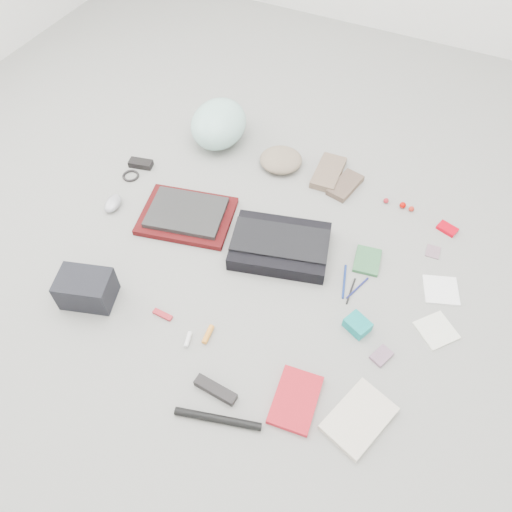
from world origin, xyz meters
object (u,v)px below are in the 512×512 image
at_px(camera_bag, 86,289).
at_px(accordion_wallet, 357,325).
at_px(messenger_bag, 280,246).
at_px(book_red, 296,400).
at_px(laptop, 186,212).
at_px(bike_helmet, 219,124).

relative_size(camera_bag, accordion_wallet, 2.24).
xyz_separation_m(messenger_bag, book_red, (0.31, -0.56, -0.02)).
relative_size(messenger_bag, laptop, 1.22).
height_order(camera_bag, book_red, camera_bag).
bearing_deg(accordion_wallet, laptop, -169.24).
bearing_deg(accordion_wallet, camera_bag, -137.67).
relative_size(bike_helmet, camera_bag, 1.67).
xyz_separation_m(messenger_bag, laptop, (-0.44, -0.01, 0.01)).
bearing_deg(accordion_wallet, bike_helmet, 167.11).
bearing_deg(messenger_bag, accordion_wallet, -41.84).
bearing_deg(messenger_bag, laptop, 166.57).
xyz_separation_m(laptop, accordion_wallet, (0.84, -0.20, -0.02)).
height_order(laptop, accordion_wallet, laptop).
bearing_deg(camera_bag, laptop, 59.41).
bearing_deg(messenger_bag, camera_bag, -151.54).
distance_m(messenger_bag, laptop, 0.44).
xyz_separation_m(messenger_bag, bike_helmet, (-0.56, 0.52, 0.07)).
bearing_deg(book_red, camera_bag, 171.58).
relative_size(messenger_bag, book_red, 1.85).
relative_size(laptop, book_red, 1.52).
xyz_separation_m(bike_helmet, camera_bag, (-0.00, -1.04, -0.03)).
height_order(book_red, accordion_wallet, accordion_wallet).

